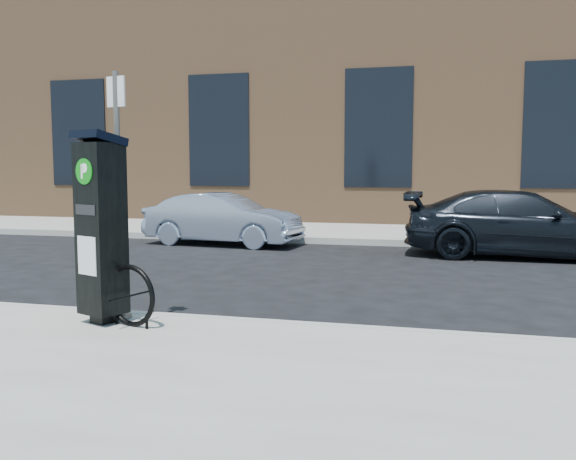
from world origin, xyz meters
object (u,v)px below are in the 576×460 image
(car_silver, at_px, (223,219))
(sign_pole, at_px, (119,198))
(bike_rack, at_px, (131,296))
(parking_kiosk, at_px, (101,225))
(car_dark, at_px, (522,224))

(car_silver, bearing_deg, sign_pole, -161.84)
(car_silver, bearing_deg, bike_rack, -160.35)
(parking_kiosk, height_order, bike_rack, parking_kiosk)
(parking_kiosk, relative_size, bike_rack, 3.09)
(car_silver, bearing_deg, parking_kiosk, -162.80)
(parking_kiosk, distance_m, sign_pole, 0.37)
(bike_rack, height_order, car_dark, car_dark)
(car_silver, xyz_separation_m, car_dark, (6.62, -0.39, 0.07))
(parking_kiosk, distance_m, bike_rack, 0.82)
(parking_kiosk, height_order, car_dark, parking_kiosk)
(car_silver, relative_size, car_dark, 0.79)
(bike_rack, relative_size, car_dark, 0.14)
(parking_kiosk, bearing_deg, car_dark, 77.26)
(bike_rack, distance_m, car_silver, 8.10)
(car_dark, bearing_deg, parking_kiosk, 146.37)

